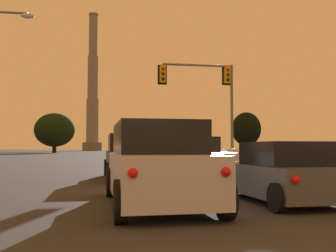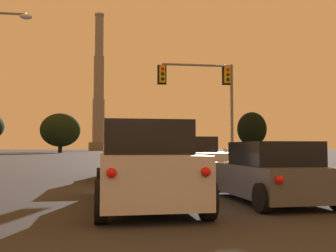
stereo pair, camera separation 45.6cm
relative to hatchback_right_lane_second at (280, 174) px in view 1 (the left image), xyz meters
The scene contains 8 objects.
hatchback_right_lane_second is the anchor object (origin of this frame).
suv_center_lane_second 3.06m from the hatchback_right_lane_second, behind, with size 2.22×4.95×1.86m.
suv_center_lane_front 8.16m from the hatchback_right_lane_second, 112.44° to the left, with size 2.17×4.93×1.86m.
pickup_truck_right_lane_front 8.22m from the hatchback_right_lane_second, 88.21° to the left, with size 2.29×5.54×1.82m.
traffic_light_overhead_right 15.68m from the hatchback_right_lane_second, 81.24° to the left, with size 4.95×0.50×6.60m.
smokestack 160.15m from the hatchback_right_lane_second, 93.25° to the left, with size 8.09×8.09×58.41m.
treeline_far_right 93.71m from the hatchback_right_lane_second, 100.06° to the left, with size 9.95×8.96×9.94m.
treeline_right_mid 94.47m from the hatchback_right_lane_second, 69.86° to the left, with size 7.66×6.89×10.57m.
Camera 1 is at (-1.37, -1.66, 1.30)m, focal length 42.00 mm.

